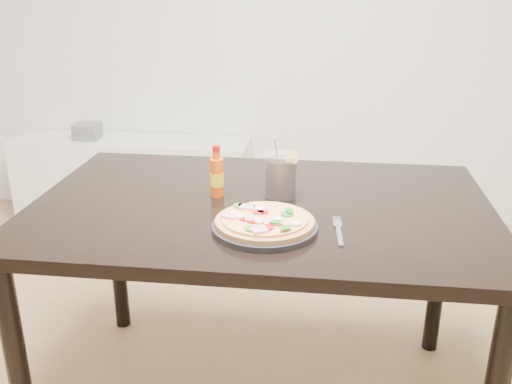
# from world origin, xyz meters

# --- Properties ---
(dining_table) EXTENTS (1.40, 0.90, 0.75)m
(dining_table) POSITION_xyz_m (0.16, 0.56, 0.67)
(dining_table) COLOR black
(dining_table) RESTS_ON ground
(plate) EXTENTS (0.29, 0.29, 0.02)m
(plate) POSITION_xyz_m (0.19, 0.36, 0.76)
(plate) COLOR black
(plate) RESTS_ON dining_table
(pizza) EXTENTS (0.27, 0.27, 0.03)m
(pizza) POSITION_xyz_m (0.19, 0.36, 0.78)
(pizza) COLOR tan
(pizza) RESTS_ON plate
(hot_sauce_bottle) EXTENTS (0.05, 0.05, 0.17)m
(hot_sauce_bottle) POSITION_xyz_m (0.01, 0.60, 0.82)
(hot_sauce_bottle) COLOR #E5520D
(hot_sauce_bottle) RESTS_ON dining_table
(cola_cup) EXTENTS (0.11, 0.10, 0.19)m
(cola_cup) POSITION_xyz_m (0.21, 0.62, 0.81)
(cola_cup) COLOR black
(cola_cup) RESTS_ON dining_table
(fork) EXTENTS (0.03, 0.19, 0.00)m
(fork) POSITION_xyz_m (0.39, 0.38, 0.75)
(fork) COLOR silver
(fork) RESTS_ON dining_table
(media_console) EXTENTS (1.40, 0.34, 0.50)m
(media_console) POSITION_xyz_m (-0.80, 2.07, 0.25)
(media_console) COLOR white
(media_console) RESTS_ON ground
(cd_stack) EXTENTS (0.14, 0.12, 0.09)m
(cd_stack) POSITION_xyz_m (-1.05, 2.05, 0.55)
(cd_stack) COLOR slate
(cd_stack) RESTS_ON media_console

